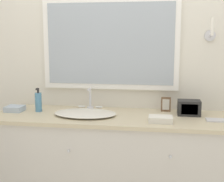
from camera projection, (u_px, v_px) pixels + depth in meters
wall_back at (127, 58)px, 2.74m from camera, size 8.00×0.18×2.55m
vanity_counter at (123, 165)px, 2.56m from camera, size 2.11×0.60×0.84m
sink_basin at (85, 113)px, 2.51m from camera, size 0.50×0.38×0.20m
soap_bottle at (38, 102)px, 2.63m from camera, size 0.06×0.06×0.20m
appliance_box at (189, 108)px, 2.51m from camera, size 0.18×0.12×0.12m
picture_frame at (166, 104)px, 2.63m from camera, size 0.08×0.01×0.12m
hand_towel_near_sink at (161, 119)px, 2.30m from camera, size 0.18×0.12×0.05m
hand_towel_far_corner at (15, 109)px, 2.65m from camera, size 0.14×0.14×0.04m
metal_tray at (216, 120)px, 2.35m from camera, size 0.14×0.10×0.01m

